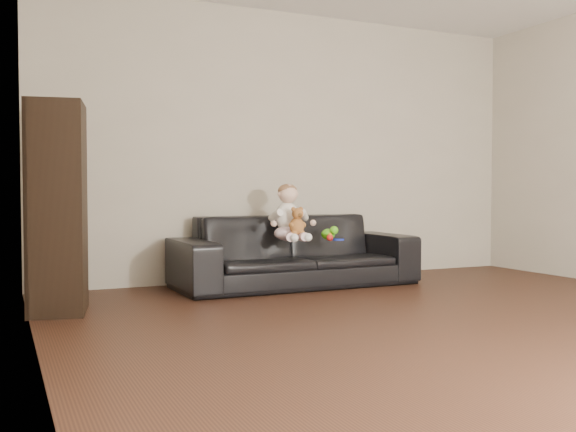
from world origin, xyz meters
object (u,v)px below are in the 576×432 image
toy_blue_disc (338,240)px  sofa (295,251)px  teddy_bear (297,222)px  cabinet (57,208)px  toy_rattle (330,238)px  toy_green (328,234)px  baby (289,216)px

toy_blue_disc → sofa: bearing=144.2°
teddy_bear → toy_blue_disc: size_ratio=2.39×
sofa → cabinet: cabinet is taller
toy_rattle → teddy_bear: bearing=179.7°
toy_green → toy_rattle: bearing=-111.7°
toy_rattle → toy_blue_disc: bearing=21.0°
baby → toy_rattle: bearing=-10.8°
cabinet → baby: (1.95, 0.38, -0.10)m
baby → cabinet: bearing=-154.4°
cabinet → baby: bearing=22.2°
sofa → baby: baby is taller
baby → toy_blue_disc: baby is taller
cabinet → toy_rattle: (2.28, 0.23, -0.29)m
toy_rattle → baby: bearing=154.7°
sofa → teddy_bear: 0.40m
cabinet → baby: size_ratio=2.93×
sofa → toy_blue_disc: size_ratio=21.51×
cabinet → toy_green: size_ratio=10.20×
toy_green → toy_rattle: toy_green is taller
sofa → baby: bearing=-135.7°
cabinet → teddy_bear: (1.96, 0.23, -0.14)m
sofa → toy_rattle: 0.37m
toy_rattle → toy_blue_disc: 0.12m
sofa → teddy_bear: size_ratio=9.01×
baby → toy_green: baby is taller
teddy_bear → toy_rattle: teddy_bear is taller
baby → sofa: bearing=60.0°
sofa → toy_blue_disc: sofa is taller
toy_green → toy_rattle: 0.14m
sofa → baby: (-0.12, -0.12, 0.32)m
sofa → toy_blue_disc: bearing=-37.1°
cabinet → toy_green: bearing=19.8°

